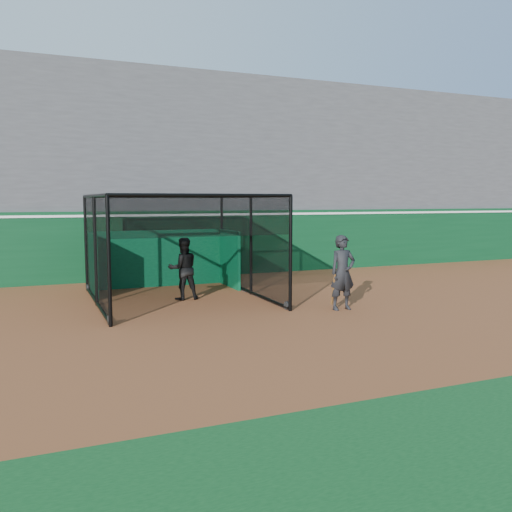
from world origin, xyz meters
name	(u,v)px	position (x,y,z in m)	size (l,w,h in m)	color
ground	(262,325)	(0.00, 0.00, 0.00)	(120.00, 120.00, 0.00)	brown
outfield_wall	(173,243)	(0.00, 8.50, 1.29)	(50.00, 0.50, 2.50)	#0A3C1D
grandstand	(150,164)	(0.00, 12.27, 4.48)	(50.00, 7.85, 8.95)	#4C4C4F
batting_cage	(177,248)	(-0.99, 3.92, 1.51)	(4.69, 5.57, 3.02)	black
batter	(183,269)	(-0.84, 3.86, 0.91)	(0.88, 0.69, 1.82)	black
on_deck_player	(343,273)	(2.67, 0.81, 0.99)	(0.73, 0.48, 1.99)	black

